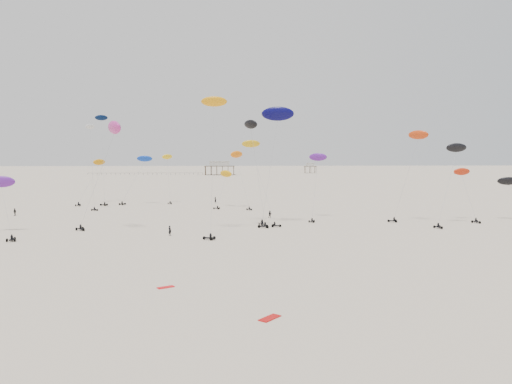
{
  "coord_description": "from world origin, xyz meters",
  "views": [
    {
      "loc": [
        -5.63,
        -4.69,
        13.86
      ],
      "look_at": [
        0.0,
        88.0,
        7.0
      ],
      "focal_mm": 35.0,
      "sensor_mm": 36.0,
      "label": 1
    }
  ],
  "objects": [
    {
      "name": "pavilion_small",
      "position": [
        60.0,
        380.0,
        3.49
      ],
      "size": [
        9.0,
        7.0,
        8.0
      ],
      "color": "brown",
      "rests_on": "ground"
    },
    {
      "name": "rig_7",
      "position": [
        0.97,
        97.31,
        11.51
      ],
      "size": [
        7.4,
        11.55,
        18.24
      ],
      "rotation": [
        0.0,
        0.0,
        4.53
      ],
      "color": "black",
      "rests_on": "ground"
    },
    {
      "name": "rig_15",
      "position": [
        4.6,
        96.7,
        19.92
      ],
      "size": [
        7.69,
        6.67,
        23.91
      ],
      "rotation": [
        0.0,
        0.0,
        0.02
      ],
      "color": "black",
      "rests_on": "ground"
    },
    {
      "name": "rig_8",
      "position": [
        -45.04,
        85.92,
        7.22
      ],
      "size": [
        9.57,
        13.2,
        14.8
      ],
      "rotation": [
        0.0,
        0.0,
        0.03
      ],
      "color": "black",
      "rests_on": "ground"
    },
    {
      "name": "rig_16",
      "position": [
        -30.29,
        138.48,
        9.54
      ],
      "size": [
        9.05,
        6.11,
        14.16
      ],
      "rotation": [
        0.0,
        0.0,
        5.69
      ],
      "color": "black",
      "rests_on": "ground"
    },
    {
      "name": "spectator_3",
      "position": [
        -8.67,
        139.6,
        0.0
      ],
      "size": [
        0.95,
        0.92,
        2.16
      ],
      "primitive_type": "imported",
      "rotation": [
        0.0,
        0.0,
        2.43
      ],
      "color": "black",
      "rests_on": "ground"
    },
    {
      "name": "spectator_2",
      "position": [
        -54.11,
        112.3,
        0.0
      ],
      "size": [
        1.33,
        1.21,
        2.0
      ],
      "primitive_type": "imported",
      "rotation": [
        0.0,
        0.0,
        5.65
      ],
      "color": "black",
      "rests_on": "ground"
    },
    {
      "name": "rig_10",
      "position": [
        -5.99,
        129.42,
        7.45
      ],
      "size": [
        5.47,
        10.29,
        10.97
      ],
      "rotation": [
        0.0,
        0.0,
        1.34
      ],
      "color": "black",
      "rests_on": "ground"
    },
    {
      "name": "rig_0",
      "position": [
        -22.43,
        141.72,
        10.17
      ],
      "size": [
        4.05,
        8.1,
        14.32
      ],
      "rotation": [
        0.0,
        0.0,
        3.62
      ],
      "color": "black",
      "rests_on": "ground"
    },
    {
      "name": "rig_3",
      "position": [
        45.49,
        97.95,
        6.83
      ],
      "size": [
        3.81,
        8.68,
        11.64
      ],
      "rotation": [
        0.0,
        0.0,
        3.38
      ],
      "color": "black",
      "rests_on": "ground"
    },
    {
      "name": "rig_14",
      "position": [
        -27.24,
        89.78,
        16.14
      ],
      "size": [
        9.58,
        6.1,
        20.41
      ],
      "rotation": [
        0.0,
        0.0,
        3.87
      ],
      "color": "black",
      "rests_on": "ground"
    },
    {
      "name": "pier_fence",
      "position": [
        -62.0,
        350.0,
        0.77
      ],
      "size": [
        80.2,
        0.2,
        1.5
      ],
      "color": "black",
      "rests_on": "ground"
    },
    {
      "name": "rig_11",
      "position": [
        -39.77,
        125.24,
        12.49
      ],
      "size": [
        4.83,
        9.0,
        22.08
      ],
      "rotation": [
        0.0,
        0.0,
        4.14
      ],
      "color": "black",
      "rests_on": "ground"
    },
    {
      "name": "rig_2",
      "position": [
        -40.97,
        141.09,
        15.74
      ],
      "size": [
        6.16,
        13.94,
        26.46
      ],
      "rotation": [
        0.0,
        0.0,
        1.35
      ],
      "color": "black",
      "rests_on": "ground"
    },
    {
      "name": "grounded_kite_a",
      "position": [
        -1.95,
        36.62,
        0.0
      ],
      "size": [
        2.13,
        2.24,
        0.08
      ],
      "primitive_type": "cube",
      "rotation": [
        0.0,
        0.0,
        0.84
      ],
      "color": "#BB0C0B",
      "rests_on": "ground"
    },
    {
      "name": "spectator_1",
      "position": [
        4.13,
        104.65,
        0.0
      ],
      "size": [
        0.98,
        0.63,
        1.89
      ],
      "primitive_type": "imported",
      "rotation": [
        0.0,
        0.0,
        6.18
      ],
      "color": "black",
      "rests_on": "ground"
    },
    {
      "name": "spectator_0",
      "position": [
        -15.33,
        81.36,
        0.0
      ],
      "size": [
        0.9,
        0.86,
        2.04
      ],
      "primitive_type": "imported",
      "rotation": [
        0.0,
        0.0,
        2.5
      ],
      "color": "black",
      "rests_on": "ground"
    },
    {
      "name": "grounded_kite_b",
      "position": [
        -11.97,
        47.19,
        0.0
      ],
      "size": [
        1.91,
        1.51,
        0.07
      ],
      "primitive_type": "cube",
      "rotation": [
        0.0,
        0.0,
        0.53
      ],
      "color": "red",
      "rests_on": "ground"
    },
    {
      "name": "pavilion_main",
      "position": [
        -10.0,
        350.0,
        4.22
      ],
      "size": [
        21.0,
        13.0,
        9.8
      ],
      "color": "brown",
      "rests_on": "ground"
    },
    {
      "name": "rig_5",
      "position": [
        14.41,
        104.1,
        10.48
      ],
      "size": [
        5.94,
        12.01,
        15.68
      ],
      "rotation": [
        0.0,
        0.0,
        5.67
      ],
      "color": "black",
      "rests_on": "ground"
    },
    {
      "name": "rig_6",
      "position": [
        39.66,
        92.61,
        11.64
      ],
      "size": [
        9.75,
        9.85,
        17.45
      ],
      "rotation": [
        0.0,
        0.0,
        3.35
      ],
      "color": "black",
      "rests_on": "ground"
    },
    {
      "name": "rig_1",
      "position": [
        -43.77,
        140.53,
        8.01
      ],
      "size": [
        5.71,
        13.71,
        15.22
      ],
      "rotation": [
        0.0,
        0.0,
        6.24
      ],
      "color": "black",
      "rests_on": "ground"
    },
    {
      "name": "rig_9",
      "position": [
        33.29,
        97.51,
        13.8
      ],
      "size": [
        9.01,
        5.1,
        19.22
      ],
      "rotation": [
        0.0,
        0.0,
        1.3
      ],
      "color": "black",
      "rests_on": "ground"
    },
    {
      "name": "ground_plane",
      "position": [
        0.0,
        200.0,
        0.0
      ],
      "size": [
        900.0,
        900.0,
        0.0
      ],
      "primitive_type": "plane",
      "color": "beige"
    },
    {
      "name": "rig_4",
      "position": [
        -2.19,
        126.76,
        11.59
      ],
      "size": [
        6.18,
        10.82,
        15.76
      ],
      "rotation": [
        0.0,
        0.0,
        3.76
      ],
      "color": "black",
      "rests_on": "ground"
    },
    {
      "name": "rig_17",
      "position": [
        -7.86,
        85.74,
        18.69
      ],
      "size": [
        4.96,
        13.96,
        25.6
      ],
      "rotation": [
        0.0,
        0.0,
        1.2
      ],
      "color": "black",
      "rests_on": "ground"
    },
    {
      "name": "rig_12",
      "position": [
        -0.02,
        91.11,
        13.57
      ],
      "size": [
        5.23,
        5.23,
        20.83
      ],
      "rotation": [
        0.0,
        0.0,
        1.61
      ],
      "color": "black",
      "rests_on": "ground"
    }
  ]
}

